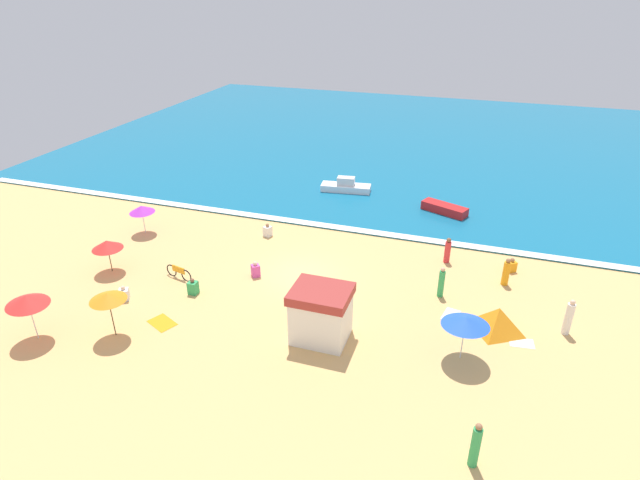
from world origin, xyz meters
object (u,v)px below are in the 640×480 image
at_px(beach_umbrella_2, 108,297).
at_px(beach_tent, 498,319).
at_px(beachgoer_5, 448,251).
at_px(small_boat_1, 346,186).
at_px(lifeguard_cabana, 321,314).
at_px(beachgoer_6, 268,231).
at_px(beach_umbrella_4, 107,245).
at_px(beachgoer_2, 569,318).
at_px(beachgoer_3, 124,294).
at_px(beach_umbrella_3, 142,209).
at_px(beachgoer_8, 511,266).
at_px(beachgoer_1, 475,446).
at_px(small_boat_0, 444,209).
at_px(beachgoer_0, 256,270).
at_px(beachgoer_4, 506,273).
at_px(parked_bicycle, 179,272).
at_px(beach_umbrella_1, 466,321).
at_px(beachgoer_7, 193,287).
at_px(beach_umbrella_0, 27,300).
at_px(beachgoer_9, 441,283).

height_order(beach_umbrella_2, beach_tent, beach_umbrella_2).
height_order(beachgoer_5, small_boat_1, beachgoer_5).
bearing_deg(beach_tent, small_boat_1, 128.21).
height_order(lifeguard_cabana, beachgoer_6, lifeguard_cabana).
height_order(beach_umbrella_4, small_boat_1, beach_umbrella_4).
relative_size(beachgoer_2, beachgoer_3, 2.27).
bearing_deg(beach_umbrella_3, beachgoer_8, 5.80).
height_order(beach_umbrella_3, small_boat_1, beach_umbrella_3).
height_order(beachgoer_1, small_boat_0, beachgoer_1).
xyz_separation_m(beachgoer_0, beachgoer_4, (13.03, 3.42, 0.34)).
relative_size(parked_bicycle, beachgoer_6, 2.06).
height_order(beach_umbrella_1, beachgoer_3, beach_umbrella_1).
xyz_separation_m(beachgoer_4, beachgoer_5, (-3.22, 1.50, 0.01)).
relative_size(beach_umbrella_4, beach_tent, 0.90).
bearing_deg(beachgoer_7, beach_umbrella_2, -110.48).
xyz_separation_m(lifeguard_cabana, beach_umbrella_0, (-12.26, -4.12, 0.76)).
xyz_separation_m(beach_umbrella_0, beachgoer_7, (4.79, 5.55, -1.70)).
xyz_separation_m(parked_bicycle, small_boat_0, (12.79, 13.39, 0.01)).
bearing_deg(small_boat_0, beachgoer_9, -84.82).
height_order(beachgoer_0, beachgoer_1, beachgoer_1).
distance_m(beachgoer_0, beachgoer_9, 9.96).
bearing_deg(beachgoer_2, beachgoer_6, 163.80).
height_order(lifeguard_cabana, small_boat_0, lifeguard_cabana).
height_order(beach_umbrella_4, beach_tent, beach_umbrella_4).
bearing_deg(beach_umbrella_3, parked_bicycle, -39.48).
bearing_deg(beachgoer_6, beachgoer_5, 0.73).
relative_size(lifeguard_cabana, beach_umbrella_0, 1.11).
xyz_separation_m(beach_umbrella_2, beachgoer_6, (2.57, 11.63, -1.72)).
height_order(beachgoer_5, beachgoer_7, beachgoer_5).
distance_m(beach_umbrella_1, beachgoer_0, 11.93).
height_order(beachgoer_3, beachgoer_4, beachgoer_4).
height_order(beach_tent, beachgoer_7, beach_tent).
bearing_deg(beachgoer_8, lifeguard_cabana, -132.30).
relative_size(beach_umbrella_1, beachgoer_4, 1.68).
bearing_deg(beachgoer_6, beachgoer_3, -114.10).
relative_size(beachgoer_1, small_boat_0, 0.56).
relative_size(lifeguard_cabana, beachgoer_8, 3.16).
relative_size(beachgoer_3, beachgoer_4, 0.51).
bearing_deg(beach_umbrella_3, beachgoer_3, -62.28).
relative_size(beach_tent, beachgoer_4, 1.51).
relative_size(lifeguard_cabana, small_boat_0, 0.79).
height_order(beach_umbrella_3, beach_umbrella_4, beach_umbrella_4).
relative_size(beachgoer_8, beachgoer_9, 0.49).
distance_m(lifeguard_cabana, beachgoer_5, 10.14).
distance_m(beach_tent, beachgoer_9, 3.52).
xyz_separation_m(lifeguard_cabana, beach_umbrella_2, (-9.05, -2.80, 0.77)).
relative_size(beachgoer_0, small_boat_0, 0.27).
bearing_deg(small_boat_0, beachgoer_2, -60.40).
height_order(beachgoer_3, small_boat_0, beachgoer_3).
distance_m(beachgoer_1, beachgoer_2, 9.54).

